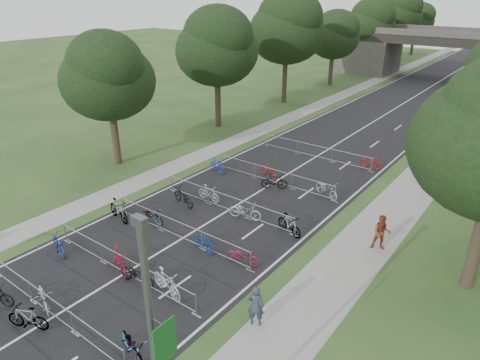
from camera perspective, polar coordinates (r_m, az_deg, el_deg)
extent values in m
cube|color=black|center=(55.90, 21.67, 9.92)|extent=(11.00, 140.00, 0.01)
cube|color=gray|center=(58.27, 14.55, 11.37)|extent=(2.00, 140.00, 0.01)
cube|color=silver|center=(55.90, 21.67, 9.91)|extent=(0.12, 140.00, 0.00)
cube|color=#44413C|center=(73.04, 16.69, 15.63)|extent=(8.00, 8.00, 5.00)
cube|color=black|center=(69.45, 26.17, 16.44)|extent=(30.00, 8.00, 1.20)
cube|color=#44413C|center=(65.66, 25.57, 17.11)|extent=(30.00, 0.40, 0.90)
cube|color=#44413C|center=(73.07, 27.01, 17.37)|extent=(30.00, 0.40, 0.90)
cube|color=#4C4C51|center=(8.65, -13.25, -5.41)|extent=(0.35, 0.18, 0.22)
cube|color=#1A5C21|center=(10.13, -9.95, -20.59)|extent=(0.03, 0.65, 1.10)
cylinder|color=#33261C|center=(33.40, -16.31, 5.54)|extent=(0.56, 0.56, 4.20)
ellipsoid|color=black|center=(32.38, -17.17, 12.44)|extent=(6.72, 6.72, 5.51)
sphere|color=black|center=(31.39, -17.54, 14.56)|extent=(5.38, 5.38, 5.38)
sphere|color=black|center=(33.23, -16.82, 11.28)|extent=(4.37, 4.37, 4.37)
cylinder|color=#33261C|center=(21.21, 29.05, -7.38)|extent=(0.56, 0.56, 4.48)
cylinder|color=#33261C|center=(41.25, -2.97, 10.34)|extent=(0.56, 0.56, 4.72)
ellipsoid|color=black|center=(40.39, -3.11, 16.73)|extent=(7.56, 7.56, 6.20)
sphere|color=black|center=(39.45, -2.95, 18.76)|extent=(6.05, 6.05, 6.05)
sphere|color=black|center=(41.22, -3.17, 15.55)|extent=(4.91, 4.91, 4.91)
cylinder|color=#33261C|center=(50.75, 5.96, 13.19)|extent=(0.56, 0.56, 5.25)
ellipsoid|color=black|center=(50.03, 6.23, 18.98)|extent=(8.40, 8.40, 6.89)
sphere|color=black|center=(49.17, 6.64, 20.84)|extent=(6.72, 6.72, 6.72)
sphere|color=black|center=(50.81, 5.98, 17.88)|extent=(5.46, 5.46, 5.46)
cylinder|color=#33261C|center=(61.26, 12.02, 14.22)|extent=(0.56, 0.56, 4.20)
ellipsoid|color=black|center=(60.71, 12.37, 18.03)|extent=(6.72, 6.72, 5.51)
sphere|color=black|center=(59.89, 12.82, 19.21)|extent=(5.38, 5.38, 5.38)
sphere|color=black|center=(61.47, 12.07, 17.34)|extent=(4.37, 4.37, 4.37)
cylinder|color=#33261C|center=(72.13, 16.38, 15.46)|extent=(0.56, 0.56, 4.72)
ellipsoid|color=black|center=(71.64, 16.83, 19.10)|extent=(7.56, 7.56, 6.20)
sphere|color=black|center=(70.87, 17.30, 20.23)|extent=(6.05, 6.05, 6.05)
sphere|color=black|center=(72.36, 16.50, 18.43)|extent=(4.91, 4.91, 4.91)
cylinder|color=#33261C|center=(83.31, 19.61, 16.32)|extent=(0.56, 0.56, 5.25)
ellipsoid|color=black|center=(82.88, 20.13, 19.82)|extent=(8.40, 8.40, 6.89)
sphere|color=black|center=(82.14, 20.61, 20.91)|extent=(6.72, 6.72, 6.72)
sphere|color=black|center=(83.57, 19.80, 19.16)|extent=(5.46, 5.46, 5.46)
cylinder|color=#33261C|center=(94.78, 22.01, 16.47)|extent=(0.56, 0.56, 4.20)
ellipsoid|color=black|center=(94.42, 22.42, 18.92)|extent=(6.72, 6.72, 5.51)
sphere|color=black|center=(93.70, 22.84, 19.66)|extent=(5.38, 5.38, 5.38)
sphere|color=black|center=(95.10, 22.12, 18.48)|extent=(4.37, 4.37, 4.37)
cylinder|color=#9EA1A6|center=(19.21, -24.17, -14.03)|extent=(9.20, 0.04, 0.04)
cylinder|color=#9EA1A6|center=(19.73, -23.73, -16.03)|extent=(9.20, 0.04, 0.04)
cylinder|color=#9EA1A6|center=(20.66, -26.13, -13.24)|extent=(0.05, 0.05, 1.10)
cube|color=#9EA1A6|center=(20.96, -25.86, -14.42)|extent=(0.50, 0.08, 0.03)
cylinder|color=#9EA1A6|center=(18.41, -21.38, -17.35)|extent=(0.05, 0.05, 1.10)
cube|color=#9EA1A6|center=(18.76, -21.12, -18.59)|extent=(0.50, 0.08, 0.03)
cylinder|color=#9EA1A6|center=(20.66, -15.56, -9.68)|extent=(9.20, 0.04, 0.04)
cylinder|color=#9EA1A6|center=(21.15, -15.29, -11.64)|extent=(9.20, 0.04, 0.04)
cylinder|color=#9EA1A6|center=(24.31, -22.22, -6.59)|extent=(0.05, 0.05, 1.10)
cube|color=#9EA1A6|center=(24.57, -22.03, -7.66)|extent=(0.50, 0.08, 0.03)
cylinder|color=#9EA1A6|center=(22.01, -17.92, -9.28)|extent=(0.05, 0.05, 1.10)
cube|color=#9EA1A6|center=(22.30, -17.75, -10.43)|extent=(0.50, 0.08, 0.03)
cylinder|color=#9EA1A6|center=(19.92, -12.58, -12.49)|extent=(0.05, 0.05, 1.10)
cube|color=#9EA1A6|center=(20.24, -12.45, -13.71)|extent=(0.50, 0.08, 0.03)
cylinder|color=#9EA1A6|center=(18.12, -5.91, -16.26)|extent=(0.05, 0.05, 1.10)
cube|color=#9EA1A6|center=(18.47, -5.84, -17.52)|extent=(0.50, 0.08, 0.03)
cylinder|color=#9EA1A6|center=(22.72, -8.06, -5.62)|extent=(9.20, 0.04, 0.04)
cylinder|color=#9EA1A6|center=(23.16, -7.94, -7.49)|extent=(9.20, 0.04, 0.04)
cylinder|color=#9EA1A6|center=(26.08, -15.24, -3.39)|extent=(0.05, 0.05, 1.10)
cube|color=#9EA1A6|center=(26.32, -15.11, -4.42)|extent=(0.50, 0.08, 0.03)
cylinder|color=#9EA1A6|center=(23.95, -10.62, -5.51)|extent=(0.05, 0.05, 1.10)
cube|color=#9EA1A6|center=(24.22, -10.53, -6.61)|extent=(0.50, 0.08, 0.03)
cylinder|color=#9EA1A6|center=(22.05, -5.12, -7.98)|extent=(0.05, 0.05, 1.10)
cube|color=#9EA1A6|center=(22.34, -5.07, -9.14)|extent=(0.50, 0.08, 0.03)
cylinder|color=#9EA1A6|center=(20.43, 1.43, -10.79)|extent=(0.05, 0.05, 1.10)
cube|color=#9EA1A6|center=(20.74, 1.41, -12.00)|extent=(0.50, 0.08, 0.03)
cylinder|color=#9EA1A6|center=(25.32, -1.72, -2.07)|extent=(9.20, 0.04, 0.04)
cylinder|color=#9EA1A6|center=(25.72, -1.70, -3.80)|extent=(9.20, 0.04, 0.04)
cylinder|color=#9EA1A6|center=(28.37, -8.98, -0.46)|extent=(0.05, 0.05, 1.10)
cube|color=#9EA1A6|center=(28.60, -8.91, -1.43)|extent=(0.50, 0.08, 0.03)
cylinder|color=#9EA1A6|center=(26.43, -4.31, -2.14)|extent=(0.05, 0.05, 1.10)
cube|color=#9EA1A6|center=(26.68, -4.27, -3.17)|extent=(0.50, 0.08, 0.03)
cylinder|color=#9EA1A6|center=(24.72, 1.08, -4.06)|extent=(0.05, 0.05, 1.10)
cube|color=#9EA1A6|center=(24.98, 1.07, -5.14)|extent=(0.50, 0.08, 0.03)
cylinder|color=#9EA1A6|center=(23.29, 7.22, -6.19)|extent=(0.05, 0.05, 1.10)
cube|color=#9EA1A6|center=(23.57, 7.15, -7.31)|extent=(0.50, 0.08, 0.03)
cylinder|color=#9EA1A6|center=(29.03, 4.46, 1.44)|extent=(9.20, 0.04, 0.04)
cylinder|color=#9EA1A6|center=(29.37, 4.40, -0.13)|extent=(9.20, 0.04, 0.04)
cylinder|color=#9EA1A6|center=(31.73, -2.56, 2.55)|extent=(0.05, 0.05, 1.10)
cube|color=#9EA1A6|center=(31.93, -2.54, 1.66)|extent=(0.50, 0.08, 0.03)
cylinder|color=#9EA1A6|center=(30.00, 1.97, 1.25)|extent=(0.05, 0.05, 1.10)
cube|color=#9EA1A6|center=(30.22, 1.95, 0.31)|extent=(0.50, 0.08, 0.03)
cylinder|color=#9EA1A6|center=(28.51, 7.01, -0.22)|extent=(0.05, 0.05, 1.10)
cube|color=#9EA1A6|center=(28.73, 6.95, -1.19)|extent=(0.50, 0.08, 0.03)
cylinder|color=#9EA1A6|center=(27.27, 12.55, -1.82)|extent=(0.05, 0.05, 1.10)
cube|color=#9EA1A6|center=(27.51, 12.45, -2.82)|extent=(0.50, 0.08, 0.03)
cylinder|color=#9EA1A6|center=(33.91, 10.00, 4.56)|extent=(9.20, 0.04, 0.04)
cylinder|color=#9EA1A6|center=(34.21, 9.90, 3.19)|extent=(9.20, 0.04, 0.04)
cylinder|color=#9EA1A6|center=(36.25, 3.50, 5.36)|extent=(0.05, 0.05, 1.10)
cube|color=#9EA1A6|center=(36.43, 3.47, 4.56)|extent=(0.50, 0.08, 0.03)
cylinder|color=#9EA1A6|center=(34.75, 7.71, 4.33)|extent=(0.05, 0.05, 1.10)
cube|color=#9EA1A6|center=(34.94, 7.66, 3.51)|extent=(0.50, 0.08, 0.03)
cylinder|color=#9EA1A6|center=(33.47, 12.26, 3.19)|extent=(0.05, 0.05, 1.10)
cube|color=#9EA1A6|center=(33.66, 12.18, 2.34)|extent=(0.50, 0.08, 0.03)
cylinder|color=#9EA1A6|center=(32.43, 17.12, 1.95)|extent=(0.05, 0.05, 1.10)
cube|color=#9EA1A6|center=(32.62, 17.01, 1.08)|extent=(0.50, 0.08, 0.03)
imported|color=#A6A5AD|center=(20.21, -24.72, -14.03)|extent=(2.00, 1.28, 0.99)
imported|color=#9EA1A6|center=(19.36, -26.45, -16.15)|extent=(1.81, 1.22, 1.06)
imported|color=#9EA1A6|center=(16.87, -14.06, -20.80)|extent=(2.16, 1.29, 1.07)
imported|color=navy|center=(23.54, -23.06, -7.98)|extent=(1.96, 1.12, 0.97)
imported|color=maroon|center=(21.12, -15.74, -10.32)|extent=(2.10, 1.39, 1.23)
imported|color=black|center=(20.24, -13.58, -12.08)|extent=(2.03, 0.93, 1.03)
imported|color=silver|center=(19.26, -9.77, -13.38)|extent=(2.16, 0.99, 1.25)
imported|color=#9EA1A6|center=(25.51, -15.90, -3.92)|extent=(2.18, 1.01, 1.26)
imported|color=#9EA1A6|center=(24.86, -11.68, -4.71)|extent=(1.73, 0.68, 0.89)
imported|color=navy|center=(21.97, -4.86, -8.21)|extent=(1.78, 0.78, 1.03)
imported|color=maroon|center=(20.96, 0.42, -10.10)|extent=(1.80, 0.98, 0.90)
imported|color=black|center=(26.52, -7.58, -2.22)|extent=(2.20, 1.22, 1.09)
imported|color=#A09FA7|center=(26.82, -4.16, -1.80)|extent=(1.75, 0.55, 1.04)
imported|color=#A5A5AD|center=(24.73, 0.69, -4.12)|extent=(2.10, 1.15, 1.04)
imported|color=#9EA1A6|center=(23.41, 6.59, -5.94)|extent=(1.94, 1.10, 1.12)
imported|color=navy|center=(30.99, -3.07, 1.96)|extent=(1.83, 0.90, 1.06)
imported|color=maroon|center=(30.16, 3.85, 1.23)|extent=(1.99, 1.42, 1.00)
imported|color=black|center=(28.44, 4.58, -0.20)|extent=(1.79, 1.31, 1.06)
imported|color=#95949B|center=(27.79, 11.50, -1.20)|extent=(2.23, 1.57, 1.11)
imported|color=maroon|center=(33.14, 17.05, 2.32)|extent=(1.66, 0.63, 0.97)
imported|color=#2E3546|center=(17.45, 2.10, -16.42)|extent=(0.79, 0.69, 1.82)
imported|color=brown|center=(22.94, 18.36, -6.71)|extent=(1.14, 1.04, 1.90)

